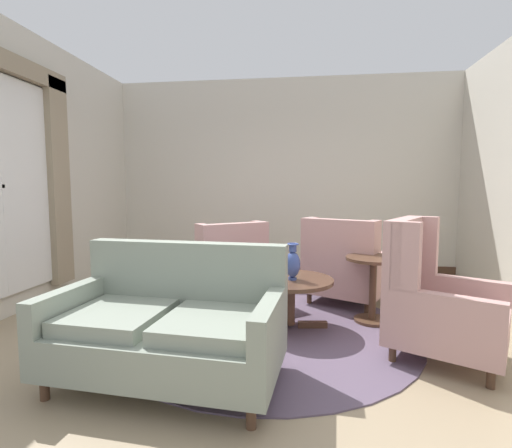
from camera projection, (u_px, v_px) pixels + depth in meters
name	position (u px, v px, depth m)	size (l,w,h in m)	color
ground	(262.00, 342.00, 3.30)	(8.51, 8.51, 0.00)	#9E896B
wall_back	(283.00, 176.00, 6.15)	(5.67, 0.08, 3.11)	beige
wall_left	(38.00, 171.00, 4.41)	(0.08, 4.25, 3.11)	beige
baseboard_back	(282.00, 266.00, 6.24)	(5.51, 0.03, 0.12)	#4C3323
area_rug	(266.00, 329.00, 3.60)	(2.83, 2.83, 0.01)	#5B4C60
window_with_curtains	(3.00, 170.00, 3.78)	(0.12, 1.96, 2.53)	silver
coffee_table	(290.00, 288.00, 3.58)	(0.82, 0.82, 0.49)	#4C3323
porcelain_vase	(293.00, 263.00, 3.50)	(0.14, 0.14, 0.34)	#384C93
settee	(170.00, 325.00, 2.62)	(1.62, 0.99, 0.94)	gray
armchair_far_left	(435.00, 301.00, 2.97)	(1.06, 1.04, 1.10)	tan
armchair_beside_settee	(224.00, 266.00, 4.56)	(1.21, 1.22, 0.95)	tan
armchair_near_sideboard	(346.00, 268.00, 4.37)	(1.14, 1.14, 1.01)	tan
side_table	(373.00, 283.00, 3.74)	(0.54, 0.54, 0.67)	#4C3323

